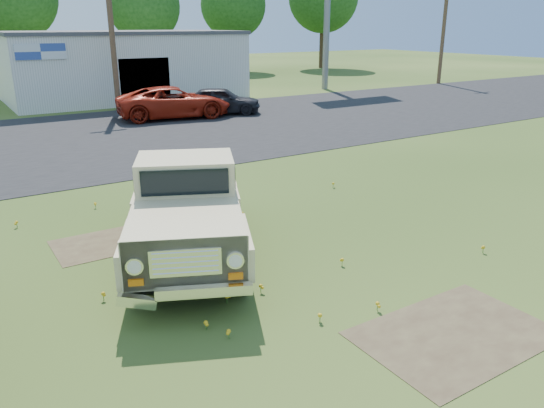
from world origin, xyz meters
The scene contains 12 objects.
ground centered at (0.00, 0.00, 0.00)m, with size 140.00×140.00×0.00m, color #284114.
asphalt_lot centered at (0.00, 15.00, 0.00)m, with size 90.00×14.00×0.02m, color black.
dirt_patch_a centered at (1.50, -3.00, 0.00)m, with size 3.00×2.00×0.01m, color #493827.
dirt_patch_b centered at (-2.00, 3.50, 0.00)m, with size 2.20×1.60×0.01m, color #493827.
commercial_building centered at (6.00, 26.99, 2.10)m, with size 14.20×8.20×4.15m.
utility_pole_mid centered at (4.00, 22.00, 4.60)m, with size 1.60×0.30×9.00m.
utility_pole_east centered at (30.00, 22.00, 4.60)m, with size 1.60×0.30×9.00m.
treeline_e centered at (12.00, 39.00, 5.98)m, with size 6.08×6.08×9.04m.
treeline_f centered at (22.00, 41.50, 6.30)m, with size 6.40×6.40×9.52m.
vintage_pickup_truck centered at (-0.71, 1.99, 1.05)m, with size 2.24×5.76×2.09m, color tan, non-canonical shape.
red_pickup centered at (5.64, 17.98, 0.79)m, with size 2.61×5.66×1.57m, color maroon.
dark_sedan centered at (8.23, 17.86, 0.70)m, with size 1.66×4.14×1.41m, color black.
Camera 1 is at (-4.71, -7.47, 4.55)m, focal length 35.00 mm.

